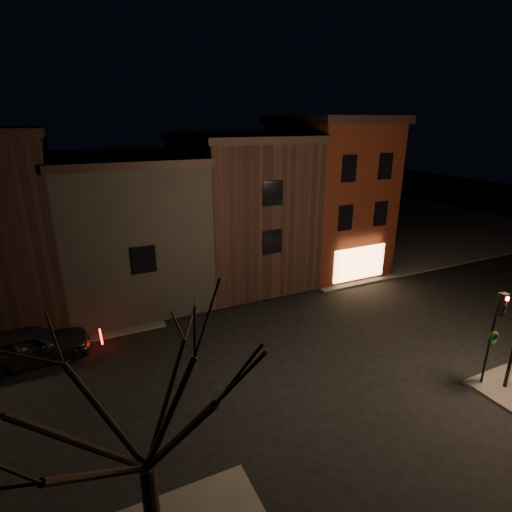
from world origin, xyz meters
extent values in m
plane|color=black|center=(0.00, 0.00, 0.00)|extent=(120.00, 120.00, 0.00)
cube|color=#2D2B28|center=(20.00, 20.00, 0.06)|extent=(30.00, 30.00, 0.12)
cube|color=#4D1B0D|center=(8.00, 9.50, 5.12)|extent=(6.00, 8.00, 10.00)
cube|color=black|center=(8.00, 9.50, 10.37)|extent=(6.50, 8.50, 0.50)
cube|color=#ECAB6A|center=(8.00, 5.45, 1.42)|extent=(4.00, 0.12, 2.20)
cube|color=black|center=(1.50, 10.50, 4.62)|extent=(7.00, 10.00, 9.00)
cube|color=black|center=(1.50, 10.50, 9.32)|extent=(7.30, 10.30, 0.40)
cube|color=black|center=(-5.75, 10.50, 4.12)|extent=(7.50, 10.00, 8.00)
cube|color=black|center=(-5.75, 10.50, 8.32)|extent=(7.80, 10.30, 0.40)
cylinder|color=black|center=(5.60, -5.40, 2.12)|extent=(0.10, 0.10, 4.00)
cube|color=black|center=(5.60, -5.58, 3.72)|extent=(0.28, 0.22, 0.90)
cylinder|color=#FF0C07|center=(5.60, -5.70, 4.00)|extent=(0.18, 0.06, 0.18)
cylinder|color=black|center=(5.60, -5.70, 3.72)|extent=(0.18, 0.06, 0.18)
cylinder|color=black|center=(5.60, -5.70, 3.44)|extent=(0.18, 0.06, 0.18)
torus|color=#0C380F|center=(5.60, -5.49, 2.22)|extent=(0.58, 0.14, 0.58)
sphere|color=#990C0C|center=(5.60, -5.51, 2.44)|extent=(0.12, 0.12, 0.12)
imported|color=black|center=(-11.21, 4.28, 0.85)|extent=(5.09, 2.30, 1.70)
camera|label=1|loc=(-8.72, -13.98, 10.32)|focal=28.00mm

